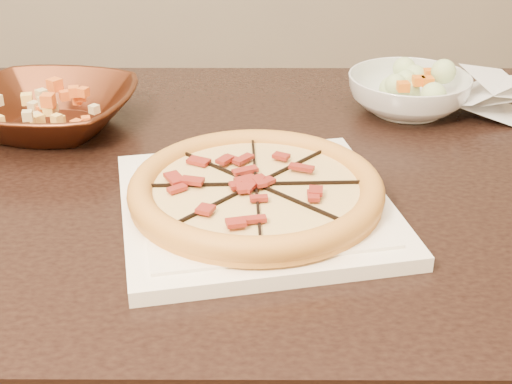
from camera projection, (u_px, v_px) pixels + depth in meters
dining_table at (179, 232)px, 1.04m from camera, size 1.36×0.91×0.75m
plate at (256, 206)px, 0.86m from camera, size 0.36×0.36×0.02m
pizza at (256, 189)px, 0.85m from camera, size 0.31×0.31×0.03m
bronze_bowl at (50, 110)px, 1.08m from camera, size 0.30×0.30×0.06m
mixed_dish at (45, 82)px, 1.06m from camera, size 0.13×0.12×0.03m
salad_bowl at (408, 94)px, 1.15m from camera, size 0.26×0.26×0.06m
salad at (411, 65)px, 1.12m from camera, size 0.08×0.11×0.04m
cling_film at (494, 97)px, 1.15m from camera, size 0.16×0.13×0.05m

